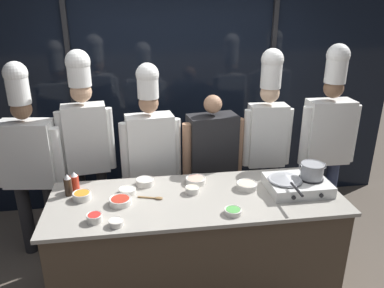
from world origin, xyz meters
The scene contains 25 objects.
ground_plane centered at (0.00, 0.00, 0.00)m, with size 24.00×24.00×0.00m, color brown.
window_wall_back centered at (0.00, 1.59, 1.35)m, with size 5.21×0.09×2.70m.
demo_counter centered at (0.00, 0.00, 0.45)m, with size 2.29×0.82×0.90m.
portable_stove centered at (0.83, 0.00, 0.95)m, with size 0.48×0.39×0.10m.
frying_pan centered at (0.71, 0.00, 1.02)m, with size 0.27×0.47×0.05m.
stock_pot centered at (0.94, 0.00, 1.07)m, with size 0.21×0.19×0.12m.
squeeze_bottle_chili centered at (-0.95, 0.26, 0.98)m, with size 0.07×0.07×0.16m.
squeeze_bottle_soy centered at (-0.99, 0.18, 0.99)m, with size 0.06×0.06×0.18m.
prep_bowl_onion centered at (-0.61, -0.31, 0.92)m, with size 0.10×0.10×0.04m.
prep_bowl_shrimp centered at (0.03, 0.24, 0.93)m, with size 0.17×0.17×0.05m.
prep_bowl_carrots centered at (-0.88, 0.10, 0.93)m, with size 0.14×0.14×0.06m.
prep_bowl_chicken centered at (0.43, 0.08, 0.93)m, with size 0.17×0.17×0.05m.
prep_bowl_garlic centered at (-0.39, 0.26, 0.93)m, with size 0.15×0.15×0.05m.
prep_bowl_noodles centered at (-0.02, 0.07, 0.93)m, with size 0.11×0.11×0.05m.
prep_bowl_bell_pepper centered at (-0.76, -0.24, 0.93)m, with size 0.11×0.11×0.06m.
prep_bowl_scallions centered at (0.22, -0.28, 0.92)m, with size 0.13×0.13×0.04m.
prep_bowl_bean_sprouts centered at (-0.54, 0.14, 0.93)m, with size 0.14×0.14×0.04m.
prep_bowl_chili_flakes centered at (-0.59, -0.02, 0.93)m, with size 0.17×0.17×0.05m.
serving_spoon_slotted centered at (-0.33, 0.02, 0.91)m, with size 0.20×0.08×0.02m.
chef_head centered at (-1.41, 0.74, 1.03)m, with size 0.62×0.30×1.87m.
chef_sous centered at (-0.92, 0.84, 1.16)m, with size 0.51×0.25×1.95m.
chef_line centered at (-0.32, 0.73, 1.05)m, with size 0.57×0.27×1.83m.
person_guest centered at (0.28, 0.78, 0.91)m, with size 0.61×0.31×1.52m.
chef_pastry centered at (0.83, 0.80, 1.15)m, with size 0.48×0.21×1.93m.
chef_apprentice centered at (1.44, 0.73, 1.12)m, with size 0.59×0.24×1.97m.
Camera 1 is at (-0.41, -2.54, 2.35)m, focal length 35.00 mm.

